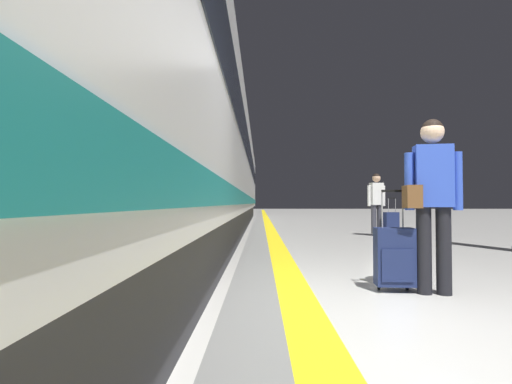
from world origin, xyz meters
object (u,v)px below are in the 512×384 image
at_px(high_speed_train, 199,148).
at_px(passenger_near, 377,200).
at_px(traveller_foreground, 431,192).
at_px(rolling_suitcase_foreground, 394,257).
at_px(suitcase_near, 391,223).

distance_m(high_speed_train, passenger_near, 5.27).
height_order(traveller_foreground, rolling_suitcase_foreground, traveller_foreground).
distance_m(traveller_foreground, passenger_near, 7.12).
height_order(high_speed_train, passenger_near, high_speed_train).
height_order(high_speed_train, rolling_suitcase_foreground, high_speed_train).
xyz_separation_m(rolling_suitcase_foreground, passenger_near, (1.85, 6.83, 0.65)).
distance_m(high_speed_train, suitcase_near, 5.81).
bearing_deg(rolling_suitcase_foreground, traveller_foreground, -19.59).
relative_size(high_speed_train, rolling_suitcase_foreground, 33.69).
bearing_deg(suitcase_near, passenger_near, 146.05).
bearing_deg(traveller_foreground, passenger_near, 77.72).
bearing_deg(high_speed_train, passenger_near, -6.25).
xyz_separation_m(rolling_suitcase_foreground, suitcase_near, (2.17, 6.62, 0.00)).
relative_size(high_speed_train, passenger_near, 20.34).
height_order(high_speed_train, suitcase_near, high_speed_train).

